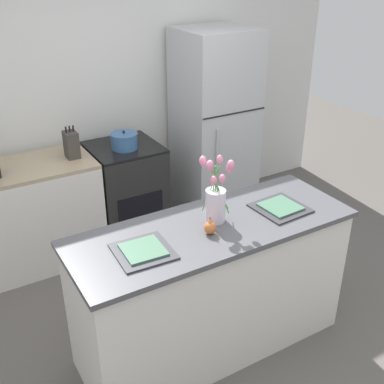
{
  "coord_description": "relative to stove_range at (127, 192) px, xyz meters",
  "views": [
    {
      "loc": [
        -1.39,
        -2.1,
        2.46
      ],
      "look_at": [
        0.0,
        0.25,
        1.07
      ],
      "focal_mm": 45.0,
      "sensor_mm": 36.0,
      "label": 1
    }
  ],
  "objects": [
    {
      "name": "ground_plane",
      "position": [
        -0.1,
        -1.6,
        -0.45
      ],
      "size": [
        10.0,
        10.0,
        0.0
      ],
      "primitive_type": "plane",
      "color": "#59544F"
    },
    {
      "name": "back_wall",
      "position": [
        -0.1,
        0.4,
        0.9
      ],
      "size": [
        5.2,
        0.08,
        2.7
      ],
      "color": "silver",
      "rests_on": "ground_plane"
    },
    {
      "name": "kitchen_island",
      "position": [
        -0.1,
        -1.6,
        0.02
      ],
      "size": [
        1.8,
        0.66,
        0.95
      ],
      "color": "silver",
      "rests_on": "ground_plane"
    },
    {
      "name": "stove_range",
      "position": [
        0.0,
        0.0,
        0.0
      ],
      "size": [
        0.6,
        0.61,
        0.9
      ],
      "color": "black",
      "rests_on": "ground_plane"
    },
    {
      "name": "refrigerator",
      "position": [
        0.95,
        0.0,
        0.46
      ],
      "size": [
        0.68,
        0.67,
        1.83
      ],
      "color": "#B7BABC",
      "rests_on": "ground_plane"
    },
    {
      "name": "flower_vase",
      "position": [
        -0.06,
        -1.56,
        0.65
      ],
      "size": [
        0.19,
        0.16,
        0.43
      ],
      "color": "silver",
      "rests_on": "kitchen_island"
    },
    {
      "name": "pear_figurine",
      "position": [
        -0.17,
        -1.67,
        0.54
      ],
      "size": [
        0.07,
        0.07,
        0.12
      ],
      "color": "#C66B33",
      "rests_on": "kitchen_island"
    },
    {
      "name": "plate_setting_left",
      "position": [
        -0.59,
        -1.64,
        0.51
      ],
      "size": [
        0.33,
        0.33,
        0.02
      ],
      "color": "#333338",
      "rests_on": "kitchen_island"
    },
    {
      "name": "plate_setting_right",
      "position": [
        0.39,
        -1.64,
        0.51
      ],
      "size": [
        0.33,
        0.33,
        0.02
      ],
      "color": "#333338",
      "rests_on": "kitchen_island"
    },
    {
      "name": "cooking_pot",
      "position": [
        -0.01,
        -0.06,
        0.52
      ],
      "size": [
        0.23,
        0.23,
        0.16
      ],
      "color": "#386093",
      "rests_on": "stove_range"
    },
    {
      "name": "knife_block",
      "position": [
        -0.46,
        -0.02,
        0.56
      ],
      "size": [
        0.1,
        0.14,
        0.27
      ],
      "color": "#3D3833",
      "rests_on": "back_counter"
    }
  ]
}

